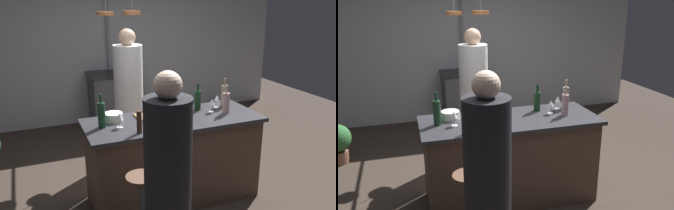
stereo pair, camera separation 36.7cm
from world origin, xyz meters
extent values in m
plane|color=#382D26|center=(0.00, 0.00, 0.00)|extent=(9.00, 9.00, 0.00)
cube|color=#B2B7BC|center=(0.00, 2.85, 1.30)|extent=(6.40, 0.16, 2.60)
cube|color=brown|center=(0.00, 0.00, 0.43)|extent=(1.72, 0.66, 0.86)
cube|color=#2D2D33|center=(0.00, 0.00, 0.88)|extent=(1.80, 0.72, 0.04)
cube|color=#47474C|center=(0.00, 2.45, 0.43)|extent=(0.76, 0.60, 0.86)
cube|color=black|center=(0.00, 2.45, 0.88)|extent=(0.80, 0.64, 0.03)
cylinder|color=white|center=(-0.15, 1.07, 0.76)|extent=(0.36, 0.36, 1.52)
sphere|color=#D8AD8C|center=(-0.15, 1.07, 1.61)|extent=(0.21, 0.21, 0.21)
cylinder|color=brown|center=(-0.56, -0.62, 0.66)|extent=(0.26, 0.26, 0.04)
cylinder|color=black|center=(-0.48, -1.00, 0.72)|extent=(0.34, 0.34, 1.44)
sphere|color=beige|center=(-0.48, -1.00, 1.52)|extent=(0.20, 0.20, 0.20)
cylinder|color=gray|center=(0.00, 2.70, 1.07)|extent=(0.04, 0.04, 2.15)
cylinder|color=#B26638|center=(-0.30, 1.50, 1.87)|extent=(0.22, 0.22, 0.04)
cylinder|color=gray|center=(-0.30, 1.48, 2.01)|extent=(0.01, 0.01, 0.28)
cylinder|color=#B26638|center=(0.05, 1.50, 1.88)|extent=(0.23, 0.23, 0.04)
cylinder|color=gray|center=(0.05, 1.48, 2.01)|extent=(0.01, 0.01, 0.27)
cube|color=#997047|center=(-0.19, 0.14, 0.91)|extent=(0.32, 0.22, 0.02)
cylinder|color=#382319|center=(-0.44, -0.24, 1.01)|extent=(0.05, 0.05, 0.21)
cylinder|color=#B78C8E|center=(0.58, -0.05, 1.01)|extent=(0.07, 0.07, 0.22)
cylinder|color=#B78C8E|center=(0.58, -0.05, 1.16)|extent=(0.03, 0.03, 0.08)
cylinder|color=gray|center=(0.69, 0.17, 1.02)|extent=(0.07, 0.07, 0.23)
cylinder|color=gray|center=(0.69, 0.17, 1.18)|extent=(0.03, 0.03, 0.08)
cylinder|color=#143319|center=(0.35, 0.16, 1.00)|extent=(0.07, 0.07, 0.21)
cylinder|color=#143319|center=(0.35, 0.16, 1.15)|extent=(0.03, 0.03, 0.08)
cylinder|color=#193D23|center=(-0.72, 0.03, 1.02)|extent=(0.07, 0.07, 0.24)
cylinder|color=#193D23|center=(-0.72, 0.03, 1.18)|extent=(0.03, 0.03, 0.08)
cylinder|color=silver|center=(0.59, 0.15, 0.90)|extent=(0.06, 0.06, 0.01)
cylinder|color=silver|center=(0.59, 0.15, 0.94)|extent=(0.01, 0.01, 0.07)
cone|color=silver|center=(0.59, 0.15, 1.01)|extent=(0.07, 0.07, 0.06)
cylinder|color=silver|center=(-0.57, -0.05, 0.90)|extent=(0.06, 0.06, 0.01)
cylinder|color=silver|center=(-0.57, -0.05, 0.94)|extent=(0.01, 0.01, 0.07)
cone|color=silver|center=(-0.57, -0.05, 1.01)|extent=(0.07, 0.07, 0.06)
cylinder|color=silver|center=(0.45, 0.03, 0.90)|extent=(0.06, 0.06, 0.01)
cylinder|color=silver|center=(0.45, 0.03, 0.94)|extent=(0.01, 0.01, 0.07)
cone|color=silver|center=(0.45, 0.03, 1.01)|extent=(0.07, 0.07, 0.06)
cylinder|color=silver|center=(-0.58, 0.16, 0.94)|extent=(0.18, 0.18, 0.08)
cylinder|color=#B7B7BC|center=(-0.15, -0.15, 0.93)|extent=(0.14, 0.14, 0.06)
camera|label=1|loc=(-1.35, -3.08, 2.09)|focal=37.79mm
camera|label=2|loc=(-1.01, -3.21, 2.09)|focal=37.79mm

